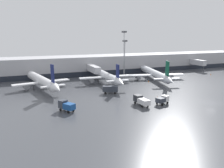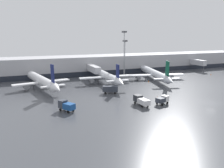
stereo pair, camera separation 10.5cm
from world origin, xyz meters
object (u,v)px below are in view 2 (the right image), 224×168
(parked_jet_1, at_px, (155,74))
(parked_jet_0, at_px, (42,81))
(service_truck_3, at_px, (110,89))
(traffic_cone_4, at_px, (149,81))
(apron_light_mast_4, at_px, (124,41))
(parked_jet_2, at_px, (106,76))
(traffic_cone_0, at_px, (71,107))
(traffic_cone_1, at_px, (157,97))
(service_truck_1, at_px, (141,100))
(service_truck_2, at_px, (162,99))
(traffic_cone_3, at_px, (211,74))
(apron_light_mast_2, at_px, (125,47))
(service_truck_0, at_px, (66,105))

(parked_jet_1, bearing_deg, parked_jet_0, 102.27)
(service_truck_3, relative_size, traffic_cone_4, 7.57)
(service_truck_3, bearing_deg, apron_light_mast_4, -100.03)
(parked_jet_2, relative_size, service_truck_3, 6.81)
(parked_jet_2, bearing_deg, traffic_cone_0, 144.40)
(parked_jet_1, relative_size, apron_light_mast_4, 1.86)
(traffic_cone_0, relative_size, apron_light_mast_4, 0.03)
(service_truck_3, height_order, traffic_cone_1, service_truck_3)
(parked_jet_1, relative_size, parked_jet_2, 1.06)
(parked_jet_1, distance_m, service_truck_1, 38.24)
(parked_jet_1, distance_m, service_truck_2, 36.06)
(traffic_cone_1, bearing_deg, parked_jet_2, 105.28)
(parked_jet_0, bearing_deg, parked_jet_2, -103.65)
(traffic_cone_4, bearing_deg, traffic_cone_3, 4.96)
(traffic_cone_0, height_order, traffic_cone_1, traffic_cone_1)
(parked_jet_1, relative_size, traffic_cone_4, 54.75)
(service_truck_2, xyz_separation_m, apron_light_mast_2, (10.52, 47.40, 12.08))
(service_truck_2, height_order, service_truck_3, service_truck_3)
(traffic_cone_1, distance_m, apron_light_mast_2, 44.69)
(service_truck_2, relative_size, service_truck_3, 0.78)
(traffic_cone_0, height_order, traffic_cone_3, traffic_cone_3)
(parked_jet_1, xyz_separation_m, service_truck_0, (-43.44, -27.42, -1.09))
(traffic_cone_3, xyz_separation_m, apron_light_mast_4, (-40.73, 14.10, 15.97))
(service_truck_1, bearing_deg, traffic_cone_3, -66.19)
(parked_jet_2, xyz_separation_m, service_truck_1, (-0.83, -30.33, -1.76))
(parked_jet_0, relative_size, parked_jet_1, 0.93)
(parked_jet_0, xyz_separation_m, traffic_cone_4, (42.00, -4.56, -2.46))
(service_truck_0, relative_size, traffic_cone_1, 7.02)
(apron_light_mast_2, bearing_deg, traffic_cone_4, -84.55)
(traffic_cone_0, bearing_deg, service_truck_2, -14.31)
(parked_jet_0, xyz_separation_m, traffic_cone_1, (31.60, -26.89, -2.48))
(traffic_cone_3, bearing_deg, service_truck_0, -160.35)
(parked_jet_0, relative_size, traffic_cone_3, 56.51)
(service_truck_1, relative_size, service_truck_3, 1.08)
(parked_jet_1, bearing_deg, parked_jet_2, 102.88)
(service_truck_1, distance_m, service_truck_2, 6.16)
(service_truck_0, bearing_deg, traffic_cone_1, -120.29)
(service_truck_3, xyz_separation_m, traffic_cone_3, (58.96, 14.69, -1.26))
(traffic_cone_3, bearing_deg, traffic_cone_4, -175.04)
(service_truck_2, height_order, traffic_cone_0, service_truck_2)
(service_truck_0, bearing_deg, traffic_cone_0, -67.60)
(traffic_cone_0, distance_m, traffic_cone_4, 42.71)
(parked_jet_2, relative_size, traffic_cone_0, 62.55)
(parked_jet_2, height_order, service_truck_0, parked_jet_2)
(service_truck_0, distance_m, traffic_cone_3, 80.40)
(service_truck_0, distance_m, service_truck_2, 26.25)
(service_truck_0, bearing_deg, parked_jet_1, -91.02)
(parked_jet_2, distance_m, service_truck_2, 32.18)
(parked_jet_0, bearing_deg, traffic_cone_1, -142.36)
(traffic_cone_1, relative_size, apron_light_mast_4, 0.03)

